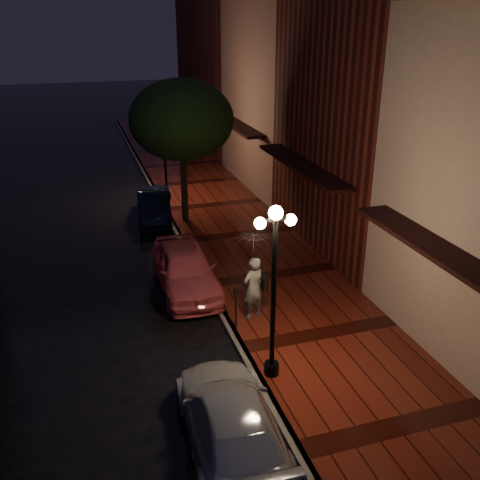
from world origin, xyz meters
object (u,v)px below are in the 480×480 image
object	(u,v)px
street_tree	(182,122)
navy_car	(154,205)
streetlamp_near	(274,284)
pink_car	(185,268)
streetlamp_far	(164,147)
silver_car	(231,421)
woman_with_umbrella	(254,262)
parking_meter	(236,303)

from	to	relation	value
street_tree	navy_car	size ratio (longest dim) A/B	1.50
navy_car	street_tree	bearing A→B (deg)	-27.17
streetlamp_near	navy_car	world-z (taller)	streetlamp_near
pink_car	streetlamp_far	bearing A→B (deg)	84.33
navy_car	silver_car	bearing A→B (deg)	-85.49
streetlamp_near	pink_car	world-z (taller)	streetlamp_near
woman_with_umbrella	streetlamp_far	bearing A→B (deg)	-106.75
streetlamp_near	parking_meter	xyz separation A→B (m)	(-0.20, 2.27, -1.71)
navy_car	silver_car	size ratio (longest dim) A/B	0.87
pink_car	woman_with_umbrella	size ratio (longest dim) A/B	1.68
streetlamp_near	street_tree	xyz separation A→B (m)	(0.26, 10.99, 1.64)
street_tree	woman_with_umbrella	xyz separation A→B (m)	(0.18, -8.34, -2.38)
navy_car	silver_car	world-z (taller)	silver_car
street_tree	streetlamp_near	bearing A→B (deg)	-91.35
streetlamp_near	streetlamp_far	size ratio (longest dim) A/B	1.00
streetlamp_near	navy_car	xyz separation A→B (m)	(-0.95, 11.81, -1.96)
streetlamp_near	silver_car	world-z (taller)	streetlamp_near
silver_car	parking_meter	size ratio (longest dim) A/B	3.65
streetlamp_far	street_tree	world-z (taller)	street_tree
woman_with_umbrella	parking_meter	xyz separation A→B (m)	(-0.64, -0.38, -0.98)
street_tree	navy_car	xyz separation A→B (m)	(-1.21, 0.82, -3.61)
streetlamp_far	woman_with_umbrella	distance (m)	11.38
streetlamp_far	street_tree	bearing A→B (deg)	-85.09
pink_car	woman_with_umbrella	distance (m)	3.08
streetlamp_near	silver_car	size ratio (longest dim) A/B	0.96
street_tree	pink_car	xyz separation A→B (m)	(-1.26, -5.86, -3.50)
streetlamp_near	silver_car	xyz separation A→B (m)	(-1.57, -1.81, -1.95)
street_tree	parking_meter	size ratio (longest dim) A/B	4.74
streetlamp_near	navy_car	bearing A→B (deg)	94.60
streetlamp_near	navy_car	size ratio (longest dim) A/B	1.12
street_tree	navy_car	world-z (taller)	street_tree
street_tree	parking_meter	bearing A→B (deg)	-93.01
street_tree	parking_meter	distance (m)	9.36
streetlamp_near	parking_meter	distance (m)	2.85
street_tree	navy_car	bearing A→B (deg)	145.74
pink_car	streetlamp_near	bearing A→B (deg)	-78.24
streetlamp_far	woman_with_umbrella	world-z (taller)	streetlamp_far
silver_car	woman_with_umbrella	distance (m)	5.04
street_tree	woman_with_umbrella	bearing A→B (deg)	-88.77
parking_meter	street_tree	bearing A→B (deg)	68.61
streetlamp_near	silver_car	distance (m)	3.09
silver_car	street_tree	bearing A→B (deg)	-94.96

